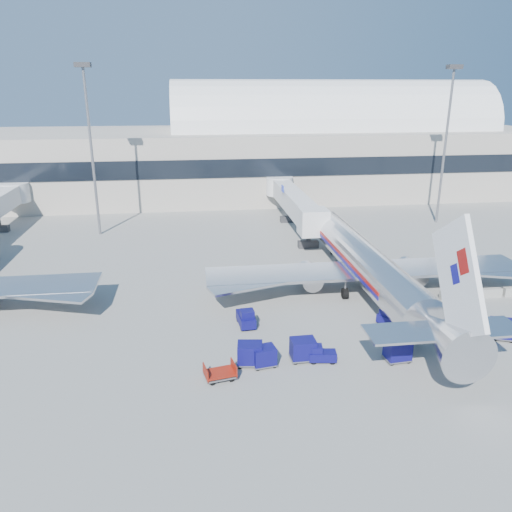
{
  "coord_description": "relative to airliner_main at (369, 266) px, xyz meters",
  "views": [
    {
      "loc": [
        -7.04,
        -39.78,
        19.54
      ],
      "look_at": [
        -1.01,
        6.0,
        3.93
      ],
      "focal_mm": 35.0,
      "sensor_mm": 36.0,
      "label": 1
    }
  ],
  "objects": [
    {
      "name": "tug_left",
      "position": [
        -12.82,
        -5.62,
        -2.16
      ],
      "size": [
        1.53,
        2.7,
        1.69
      ],
      "rotation": [
        0.0,
        0.0,
        1.66
      ],
      "color": "#0C0A4E",
      "rests_on": "ground"
    },
    {
      "name": "airliner_main",
      "position": [
        0.0,
        0.0,
        0.0
      ],
      "size": [
        32.0,
        37.26,
        12.07
      ],
      "color": "silver",
      "rests_on": "ground"
    },
    {
      "name": "cart_open_red",
      "position": [
        -15.55,
        -13.62,
        -2.51
      ],
      "size": [
        2.41,
        1.91,
        0.58
      ],
      "rotation": [
        0.0,
        0.0,
        0.2
      ],
      "color": "slate",
      "rests_on": "ground"
    },
    {
      "name": "cart_train_c",
      "position": [
        -13.22,
        -11.93,
        -2.01
      ],
      "size": [
        2.12,
        1.72,
        1.71
      ],
      "rotation": [
        0.0,
        0.0,
        -0.13
      ],
      "color": "#0C0A4E",
      "rests_on": "ground"
    },
    {
      "name": "mast_east",
      "position": [
        20.0,
        25.49,
        11.87
      ],
      "size": [
        2.0,
        1.2,
        22.6
      ],
      "color": "slate",
      "rests_on": "ground"
    },
    {
      "name": "cart_train_b",
      "position": [
        -12.23,
        -12.25,
        -2.1
      ],
      "size": [
        1.95,
        1.61,
        1.54
      ],
      "rotation": [
        0.0,
        0.0,
        0.17
      ],
      "color": "#0C0A4E",
      "rests_on": "ground"
    },
    {
      "name": "ground",
      "position": [
        -10.0,
        -4.51,
        -2.93
      ],
      "size": [
        260.0,
        260.0,
        0.0
      ],
      "primitive_type": "plane",
      "color": "gray",
      "rests_on": "ground"
    },
    {
      "name": "tug_right",
      "position": [
        -0.5,
        -7.09,
        -2.28
      ],
      "size": [
        2.14,
        2.4,
        1.41
      ],
      "rotation": [
        0.0,
        0.0,
        -0.96
      ],
      "color": "#0C0A4E",
      "rests_on": "ground"
    },
    {
      "name": "terminal",
      "position": [
        -23.6,
        51.46,
        4.6
      ],
      "size": [
        170.0,
        28.15,
        21.0
      ],
      "color": "#B2AA9E",
      "rests_on": "ground"
    },
    {
      "name": "mast_west",
      "position": [
        -30.0,
        25.49,
        11.87
      ],
      "size": [
        2.0,
        1.2,
        22.6
      ],
      "color": "slate",
      "rests_on": "ground"
    },
    {
      "name": "tug_lead",
      "position": [
        -7.87,
        -12.18,
        -2.32
      ],
      "size": [
        2.16,
        1.29,
        1.33
      ],
      "rotation": [
        0.0,
        0.0,
        -0.14
      ],
      "color": "#0C0A4E",
      "rests_on": "ground"
    },
    {
      "name": "cart_train_a",
      "position": [
        -9.19,
        -11.79,
        -2.02
      ],
      "size": [
        1.97,
        1.52,
        1.7
      ],
      "rotation": [
        0.0,
        0.0,
        0.03
      ],
      "color": "#0C0A4E",
      "rests_on": "ground"
    },
    {
      "name": "cart_solo_near",
      "position": [
        -2.18,
        -12.83,
        -2.05
      ],
      "size": [
        1.97,
        1.57,
        1.64
      ],
      "rotation": [
        0.0,
        0.0,
        0.09
      ],
      "color": "#0C0A4E",
      "rests_on": "ground"
    },
    {
      "name": "barrier_mid",
      "position": [
        11.3,
        -2.51,
        -2.48
      ],
      "size": [
        3.0,
        0.55,
        0.9
      ],
      "primitive_type": "cube",
      "color": "#9E9E96",
      "rests_on": "ground"
    },
    {
      "name": "jetbridge_near",
      "position": [
        -2.4,
        26.3,
        1.0
      ],
      "size": [
        4.4,
        27.5,
        6.25
      ],
      "color": "silver",
      "rests_on": "ground"
    },
    {
      "name": "cart_solo_far",
      "position": [
        7.65,
        -10.6,
        -2.04
      ],
      "size": [
        2.27,
        2.02,
        1.65
      ],
      "rotation": [
        0.0,
        0.0,
        -0.38
      ],
      "color": "#0C0A4E",
      "rests_on": "ground"
    },
    {
      "name": "barrier_near",
      "position": [
        8.0,
        -2.51,
        -2.48
      ],
      "size": [
        3.0,
        0.55,
        0.9
      ],
      "primitive_type": "cube",
      "color": "#9E9E96",
      "rests_on": "ground"
    }
  ]
}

